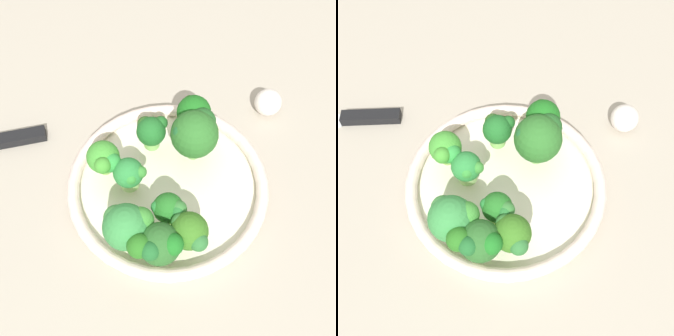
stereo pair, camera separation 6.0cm
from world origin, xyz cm
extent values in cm
cube|color=#B0A696|center=(0.00, 0.00, -1.25)|extent=(130.00, 130.00, 2.50)
cylinder|color=silver|center=(-1.21, 0.16, 0.73)|extent=(27.86, 27.86, 1.46)
torus|color=silver|center=(-1.21, 0.16, 2.35)|extent=(29.03, 29.03, 1.78)
cylinder|color=#80B15E|center=(1.58, 5.09, 4.62)|extent=(2.02, 2.02, 2.75)
sphere|color=#2A6927|center=(1.58, 5.09, 8.19)|extent=(6.77, 6.77, 6.77)
sphere|color=#225B24|center=(2.33, 7.23, 8.54)|extent=(3.89, 3.89, 3.89)
sphere|color=#20602D|center=(-0.48, 4.31, 9.26)|extent=(2.74, 2.74, 2.74)
cylinder|color=#88C963|center=(-4.75, 5.64, 4.19)|extent=(2.34, 2.34, 1.90)
sphere|color=#1E6325|center=(-4.75, 5.64, 6.54)|extent=(4.30, 4.30, 4.30)
sphere|color=#26651E|center=(-3.73, 6.69, 7.06)|extent=(1.91, 1.91, 1.91)
sphere|color=#29571F|center=(-5.78, 6.43, 6.94)|extent=(2.38, 2.38, 2.38)
sphere|color=#1E5F23|center=(-3.58, 6.98, 7.10)|extent=(2.01, 2.01, 2.01)
cylinder|color=#93CB6A|center=(3.21, -8.88, 4.34)|extent=(1.83, 1.83, 2.21)
sphere|color=#356F1F|center=(3.21, -8.88, 7.03)|extent=(4.87, 4.87, 4.87)
sphere|color=#327831|center=(1.96, -8.22, 7.53)|extent=(2.37, 2.37, 2.37)
sphere|color=#2C6C31|center=(4.57, -10.23, 7.38)|extent=(2.43, 2.43, 2.43)
cylinder|color=#95C75B|center=(-10.34, -0.22, 4.15)|extent=(1.82, 1.82, 1.82)
sphere|color=green|center=(-10.34, -0.22, 6.57)|extent=(4.66, 4.66, 4.66)
sphere|color=green|center=(-9.69, -2.03, 7.72)|extent=(2.31, 2.31, 2.31)
sphere|color=green|center=(-8.84, -0.92, 7.02)|extent=(2.75, 2.75, 2.75)
cylinder|color=#8EC361|center=(0.81, 9.54, 4.52)|extent=(2.70, 2.70, 2.57)
sphere|color=#1B681C|center=(0.81, 9.54, 7.46)|extent=(5.06, 5.06, 5.06)
sphere|color=#2C681C|center=(0.13, 10.92, 7.97)|extent=(2.06, 2.06, 2.06)
sphere|color=#29591E|center=(0.55, 7.47, 7.72)|extent=(2.51, 2.51, 2.51)
cylinder|color=#92C963|center=(-0.33, -11.35, 4.38)|extent=(1.96, 1.96, 2.28)
sphere|color=#275E25|center=(-0.33, -11.35, 7.26)|extent=(5.35, 5.35, 5.35)
sphere|color=#196A1E|center=(1.59, -11.57, 8.41)|extent=(2.81, 2.81, 2.81)
sphere|color=#24691C|center=(-2.22, -12.56, 8.48)|extent=(3.04, 3.04, 3.04)
sphere|color=#1D5E27|center=(-0.79, -12.97, 8.72)|extent=(2.42, 2.42, 2.42)
cylinder|color=#85B94E|center=(0.25, -5.97, 4.18)|extent=(2.32, 2.32, 1.89)
sphere|color=#226B22|center=(0.25, -5.97, 6.45)|extent=(4.07, 4.07, 4.07)
sphere|color=#22672B|center=(1.34, -6.59, 7.29)|extent=(1.91, 1.91, 1.91)
sphere|color=#257731|center=(-1.37, -6.28, 6.87)|extent=(1.69, 1.69, 1.69)
sphere|color=#327432|center=(1.36, -6.21, 7.17)|extent=(2.29, 2.29, 2.29)
cylinder|color=#99CA72|center=(-6.35, -1.70, 4.11)|extent=(2.72, 2.72, 1.74)
sphere|color=#2A8239|center=(-6.35, -1.70, 6.35)|extent=(4.22, 4.22, 4.22)
sphere|color=#358430|center=(-4.63, -1.63, 6.98)|extent=(1.71, 1.71, 1.71)
sphere|color=#318B33|center=(-5.74, -2.80, 6.94)|extent=(1.78, 1.78, 1.78)
cylinder|color=#98D472|center=(-4.48, -10.08, 4.42)|extent=(2.61, 2.61, 2.36)
sphere|color=#358740|center=(-4.48, -10.08, 7.53)|extent=(5.96, 5.96, 5.96)
sphere|color=#398B32|center=(-2.87, -9.07, 7.99)|extent=(3.44, 3.44, 3.44)
sphere|color=#3C853F|center=(-5.90, -9.24, 7.94)|extent=(3.24, 3.24, 3.24)
cube|color=black|center=(-26.78, 4.36, 0.75)|extent=(9.65, 5.97, 1.50)
sphere|color=white|center=(11.95, 18.26, 2.21)|extent=(4.42, 4.42, 4.42)
camera|label=1|loc=(4.87, -31.11, 56.75)|focal=46.59mm
camera|label=2|loc=(10.59, -29.43, 56.75)|focal=46.59mm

